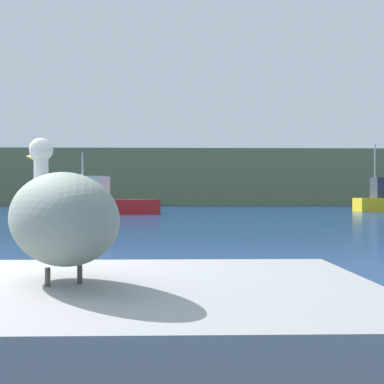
{
  "coord_description": "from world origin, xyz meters",
  "views": [
    {
      "loc": [
        1.91,
        -3.74,
        1.17
      ],
      "look_at": [
        2.52,
        19.4,
        1.35
      ],
      "focal_mm": 49.67,
      "sensor_mm": 36.0,
      "label": 1
    }
  ],
  "objects": [
    {
      "name": "hillside_backdrop",
      "position": [
        0.0,
        67.89,
        3.6
      ],
      "size": [
        140.0,
        10.73,
        7.21
      ],
      "primitive_type": "cube",
      "color": "#6B7A51",
      "rests_on": "ground"
    },
    {
      "name": "pier_dock",
      "position": [
        1.25,
        -0.71,
        0.34
      ],
      "size": [
        3.59,
        2.27,
        0.68
      ],
      "primitive_type": "cube",
      "color": "#989898",
      "rests_on": "ground"
    },
    {
      "name": "pelican",
      "position": [
        1.24,
        -0.71,
        1.05
      ],
      "size": [
        1.03,
        1.31,
        0.86
      ],
      "rotation": [
        0.0,
        0.0,
        2.1
      ],
      "color": "gray",
      "rests_on": "pier_dock"
    },
    {
      "name": "fishing_boat_red",
      "position": [
        -3.12,
        32.4,
        0.79
      ],
      "size": [
        7.14,
        4.76,
        4.18
      ],
      "rotation": [
        0.0,
        0.0,
        2.72
      ],
      "color": "red",
      "rests_on": "ground"
    }
  ]
}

